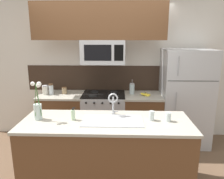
{
  "coord_description": "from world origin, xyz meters",
  "views": [
    {
      "loc": [
        0.28,
        -2.9,
        1.94
      ],
      "look_at": [
        0.17,
        0.27,
        1.16
      ],
      "focal_mm": 35.0,
      "sensor_mm": 36.0,
      "label": 1
    }
  ],
  "objects_px": {
    "french_press": "(132,89)",
    "dish_soap_bottle": "(73,115)",
    "flower_vase": "(38,108)",
    "drinking_glass": "(152,116)",
    "sink_faucet": "(113,101)",
    "storage_jar_medium": "(51,89)",
    "stove_range": "(104,118)",
    "banana_bunch": "(146,95)",
    "refrigerator": "(185,98)",
    "storage_jar_short": "(64,90)",
    "spare_glass": "(168,117)",
    "microwave": "(103,52)",
    "storage_jar_tall": "(45,90)"
  },
  "relations": [
    {
      "from": "storage_jar_short",
      "to": "stove_range",
      "type": "bearing_deg",
      "value": -2.35
    },
    {
      "from": "storage_jar_medium",
      "to": "spare_glass",
      "type": "relative_size",
      "value": 1.68
    },
    {
      "from": "dish_soap_bottle",
      "to": "spare_glass",
      "type": "distance_m",
      "value": 1.19
    },
    {
      "from": "stove_range",
      "to": "banana_bunch",
      "type": "distance_m",
      "value": 0.89
    },
    {
      "from": "drinking_glass",
      "to": "spare_glass",
      "type": "relative_size",
      "value": 1.06
    },
    {
      "from": "french_press",
      "to": "spare_glass",
      "type": "bearing_deg",
      "value": -73.71
    },
    {
      "from": "sink_faucet",
      "to": "drinking_glass",
      "type": "bearing_deg",
      "value": -18.9
    },
    {
      "from": "microwave",
      "to": "dish_soap_bottle",
      "type": "bearing_deg",
      "value": -103.72
    },
    {
      "from": "french_press",
      "to": "banana_bunch",
      "type": "bearing_deg",
      "value": -26.95
    },
    {
      "from": "banana_bunch",
      "to": "sink_faucet",
      "type": "distance_m",
      "value": 1.14
    },
    {
      "from": "banana_bunch",
      "to": "drinking_glass",
      "type": "relative_size",
      "value": 1.58
    },
    {
      "from": "storage_jar_medium",
      "to": "flower_vase",
      "type": "relative_size",
      "value": 0.38
    },
    {
      "from": "storage_jar_short",
      "to": "drinking_glass",
      "type": "height_order",
      "value": "storage_jar_short"
    },
    {
      "from": "microwave",
      "to": "spare_glass",
      "type": "relative_size",
      "value": 6.52
    },
    {
      "from": "storage_jar_short",
      "to": "spare_glass",
      "type": "height_order",
      "value": "storage_jar_short"
    },
    {
      "from": "sink_faucet",
      "to": "banana_bunch",
      "type": "bearing_deg",
      "value": 61.03
    },
    {
      "from": "microwave",
      "to": "banana_bunch",
      "type": "xyz_separation_m",
      "value": [
        0.75,
        -0.04,
        -0.74
      ]
    },
    {
      "from": "sink_faucet",
      "to": "dish_soap_bottle",
      "type": "height_order",
      "value": "sink_faucet"
    },
    {
      "from": "sink_faucet",
      "to": "drinking_glass",
      "type": "xyz_separation_m",
      "value": [
        0.49,
        -0.17,
        -0.14
      ]
    },
    {
      "from": "storage_jar_tall",
      "to": "dish_soap_bottle",
      "type": "xyz_separation_m",
      "value": [
        0.76,
        -1.2,
        -0.01
      ]
    },
    {
      "from": "french_press",
      "to": "dish_soap_bottle",
      "type": "xyz_separation_m",
      "value": [
        -0.81,
        -1.29,
        -0.03
      ]
    },
    {
      "from": "refrigerator",
      "to": "banana_bunch",
      "type": "xyz_separation_m",
      "value": [
        -0.71,
        -0.08,
        0.07
      ]
    },
    {
      "from": "storage_jar_medium",
      "to": "french_press",
      "type": "height_order",
      "value": "french_press"
    },
    {
      "from": "stove_range",
      "to": "microwave",
      "type": "height_order",
      "value": "microwave"
    },
    {
      "from": "banana_bunch",
      "to": "refrigerator",
      "type": "bearing_deg",
      "value": 6.41
    },
    {
      "from": "flower_vase",
      "to": "drinking_glass",
      "type": "bearing_deg",
      "value": 0.92
    },
    {
      "from": "banana_bunch",
      "to": "spare_glass",
      "type": "bearing_deg",
      "value": -83.08
    },
    {
      "from": "banana_bunch",
      "to": "dish_soap_bottle",
      "type": "relative_size",
      "value": 1.16
    },
    {
      "from": "stove_range",
      "to": "refrigerator",
      "type": "xyz_separation_m",
      "value": [
        1.46,
        0.02,
        0.4
      ]
    },
    {
      "from": "storage_jar_short",
      "to": "flower_vase",
      "type": "xyz_separation_m",
      "value": [
        -0.01,
        -1.26,
        0.09
      ]
    },
    {
      "from": "storage_jar_tall",
      "to": "spare_glass",
      "type": "relative_size",
      "value": 1.45
    },
    {
      "from": "refrigerator",
      "to": "drinking_glass",
      "type": "relative_size",
      "value": 14.22
    },
    {
      "from": "storage_jar_medium",
      "to": "storage_jar_short",
      "type": "height_order",
      "value": "storage_jar_medium"
    },
    {
      "from": "drinking_glass",
      "to": "spare_glass",
      "type": "height_order",
      "value": "drinking_glass"
    },
    {
      "from": "refrigerator",
      "to": "banana_bunch",
      "type": "bearing_deg",
      "value": -173.59
    },
    {
      "from": "microwave",
      "to": "flower_vase",
      "type": "distance_m",
      "value": 1.54
    },
    {
      "from": "refrigerator",
      "to": "storage_jar_medium",
      "type": "bearing_deg",
      "value": -178.95
    },
    {
      "from": "refrigerator",
      "to": "storage_jar_medium",
      "type": "height_order",
      "value": "refrigerator"
    },
    {
      "from": "microwave",
      "to": "flower_vase",
      "type": "relative_size",
      "value": 1.49
    },
    {
      "from": "french_press",
      "to": "flower_vase",
      "type": "distance_m",
      "value": 1.8
    },
    {
      "from": "storage_jar_tall",
      "to": "french_press",
      "type": "height_order",
      "value": "french_press"
    },
    {
      "from": "dish_soap_bottle",
      "to": "drinking_glass",
      "type": "height_order",
      "value": "dish_soap_bottle"
    },
    {
      "from": "stove_range",
      "to": "storage_jar_short",
      "type": "height_order",
      "value": "storage_jar_short"
    },
    {
      "from": "stove_range",
      "to": "refrigerator",
      "type": "height_order",
      "value": "refrigerator"
    },
    {
      "from": "drinking_glass",
      "to": "flower_vase",
      "type": "relative_size",
      "value": 0.24
    },
    {
      "from": "storage_jar_medium",
      "to": "storage_jar_tall",
      "type": "bearing_deg",
      "value": -176.05
    },
    {
      "from": "storage_jar_tall",
      "to": "banana_bunch",
      "type": "distance_m",
      "value": 1.81
    },
    {
      "from": "sink_faucet",
      "to": "flower_vase",
      "type": "height_order",
      "value": "flower_vase"
    },
    {
      "from": "stove_range",
      "to": "dish_soap_bottle",
      "type": "height_order",
      "value": "dish_soap_bottle"
    },
    {
      "from": "stove_range",
      "to": "sink_faucet",
      "type": "height_order",
      "value": "sink_faucet"
    }
  ]
}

